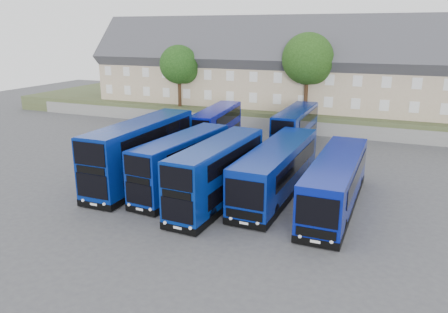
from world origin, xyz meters
TOP-DOWN VIEW (x-y plane):
  - ground at (0.00, 0.00)m, footprint 120.00×120.00m
  - retaining_wall at (0.00, 24.00)m, footprint 70.00×0.40m
  - earth_bank at (0.00, 34.00)m, footprint 80.00×20.00m
  - terrace_row at (-3.00, 30.00)m, footprint 48.00×10.40m
  - dd_front_left at (-5.70, 3.10)m, footprint 2.74×11.91m
  - dd_front_mid at (-2.00, 2.67)m, footprint 3.26×10.34m
  - dd_front_right at (1.32, 1.40)m, footprint 2.96×10.68m
  - dd_rear_left at (-4.35, 14.36)m, footprint 3.24×10.26m
  - dd_rear_right at (2.96, 16.77)m, footprint 2.36×10.21m
  - coach_east_a at (4.53, 4.65)m, footprint 3.04×13.01m
  - coach_east_b at (8.78, 3.66)m, footprint 2.73×12.48m
  - tree_west at (-13.85, 25.10)m, footprint 4.80×4.80m
  - tree_mid at (2.15, 25.60)m, footprint 5.76×5.76m

SIDE VIEW (x-z plane):
  - ground at x=0.00m, z-range 0.00..0.00m
  - retaining_wall at x=0.00m, z-range 0.00..1.50m
  - earth_bank at x=0.00m, z-range 0.00..2.00m
  - coach_east_b at x=8.78m, z-range -0.03..3.37m
  - coach_east_a at x=4.53m, z-range -0.03..3.51m
  - dd_rear_left at x=-4.35m, z-range -0.04..3.97m
  - dd_front_mid at x=-2.00m, z-range -0.04..4.00m
  - dd_rear_right at x=2.96m, z-range -0.04..4.01m
  - dd_front_right at x=1.32m, z-range -0.04..4.16m
  - dd_front_left at x=-5.70m, z-range -0.04..4.69m
  - terrace_row at x=-3.00m, z-range 1.00..12.20m
  - tree_west at x=-13.85m, z-range 3.23..10.88m
  - tree_mid at x=2.15m, z-range 3.48..12.66m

